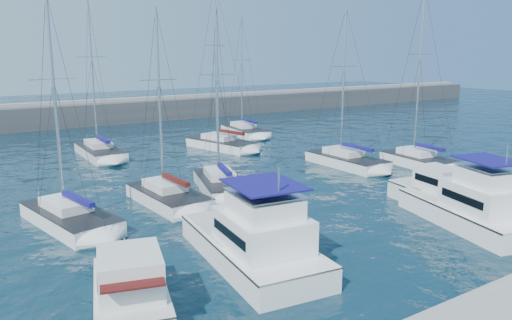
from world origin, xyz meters
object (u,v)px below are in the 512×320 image
sailboat_mid_a (70,218)px  sailboat_back_b (222,144)px  sailboat_mid_d (346,160)px  sailboat_back_c (245,131)px  motor_yacht_port_inner (255,242)px  motor_yacht_stbd_outer (432,193)px  sailboat_back_a (100,151)px  sailboat_mid_b (168,197)px  sailboat_mid_e (419,160)px  motor_yacht_port_outer (131,293)px  sailboat_mid_c (221,184)px  motor_yacht_stbd_inner (472,209)px

sailboat_mid_a → sailboat_back_b: sailboat_back_b is taller
sailboat_mid_d → sailboat_back_c: 19.66m
sailboat_mid_a → motor_yacht_port_inner: bearing=-70.6°
motor_yacht_stbd_outer → sailboat_back_a: 31.65m
sailboat_mid_b → sailboat_mid_e: 23.73m
motor_yacht_port_inner → sailboat_mid_d: size_ratio=0.70×
motor_yacht_stbd_outer → sailboat_back_c: (5.03, 31.70, -0.42)m
sailboat_back_b → motor_yacht_port_outer: bearing=-140.1°
sailboat_mid_d → sailboat_back_b: sailboat_back_b is taller
sailboat_mid_b → sailboat_mid_d: size_ratio=0.94×
motor_yacht_port_outer → sailboat_mid_b: (7.10, 12.87, -0.43)m
sailboat_mid_a → sailboat_back_c: (26.20, 22.42, 0.01)m
sailboat_mid_c → motor_yacht_stbd_outer: bearing=-31.4°
motor_yacht_port_outer → motor_yacht_stbd_outer: bearing=22.7°
sailboat_mid_a → sailboat_back_a: sailboat_back_a is taller
motor_yacht_stbd_inner → sailboat_back_b: sailboat_back_b is taller
sailboat_mid_c → motor_yacht_port_inner: bearing=-95.3°
sailboat_mid_a → sailboat_mid_e: 30.31m
motor_yacht_stbd_outer → sailboat_mid_c: 14.86m
sailboat_mid_c → sailboat_back_c: (14.94, 20.64, 0.00)m
motor_yacht_stbd_outer → sailboat_mid_c: bearing=141.3°
sailboat_mid_d → sailboat_back_a: size_ratio=0.92×
motor_yacht_port_inner → motor_yacht_stbd_inner: same height
sailboat_mid_c → sailboat_back_b: size_ratio=0.78×
motor_yacht_port_inner → sailboat_mid_a: 12.34m
motor_yacht_stbd_outer → motor_yacht_port_outer: bearing=-163.5°
motor_yacht_port_outer → motor_yacht_stbd_outer: (21.64, 2.72, -0.00)m
sailboat_mid_c → sailboat_back_a: (-3.93, 17.40, 0.01)m
sailboat_back_c → motor_yacht_port_inner: bearing=-115.3°
sailboat_mid_a → sailboat_mid_e: (30.30, -0.84, 0.04)m
motor_yacht_stbd_outer → sailboat_back_a: bearing=125.3°
sailboat_mid_b → sailboat_back_c: size_ratio=0.90×
sailboat_mid_b → sailboat_mid_d: (18.21, 1.92, 0.00)m
sailboat_back_a → sailboat_mid_b: bearing=-91.2°
motor_yacht_stbd_inner → sailboat_mid_e: 16.20m
motor_yacht_port_inner → sailboat_mid_b: (0.39, 11.50, -0.62)m
motor_yacht_port_outer → motor_yacht_port_inner: 6.86m
motor_yacht_stbd_inner → sailboat_mid_e: bearing=64.6°
motor_yacht_port_inner → sailboat_mid_c: 13.39m
sailboat_mid_c → sailboat_back_a: bearing=119.5°
sailboat_mid_c → sailboat_mid_e: size_ratio=0.85×
sailboat_back_b → sailboat_back_c: sailboat_back_b is taller
motor_yacht_port_outer → sailboat_mid_c: 18.09m
motor_yacht_port_outer → sailboat_back_b: (19.94, 28.21, -0.39)m
motor_yacht_stbd_inner → sailboat_mid_e: size_ratio=0.60×
sailboat_mid_e → sailboat_back_c: (-4.10, 23.25, -0.03)m
sailboat_mid_b → sailboat_mid_d: bearing=2.5°
sailboat_mid_a → sailboat_mid_d: (24.85, 2.80, 0.00)m
motor_yacht_port_inner → sailboat_mid_c: (5.01, 12.40, -0.61)m
sailboat_mid_b → sailboat_back_c: sailboat_back_c is taller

